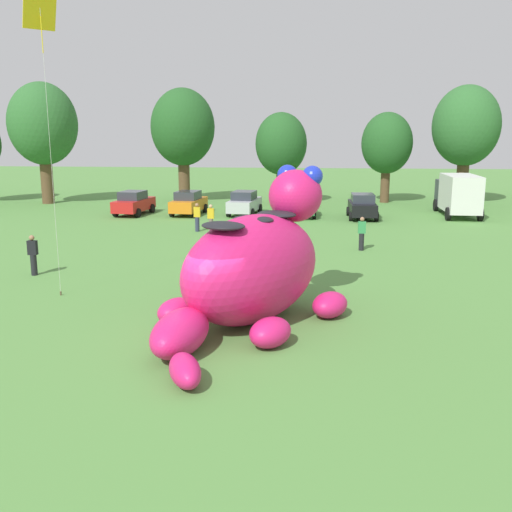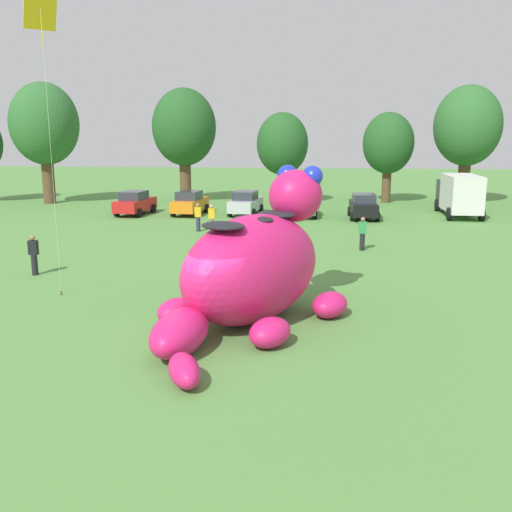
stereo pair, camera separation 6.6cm
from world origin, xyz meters
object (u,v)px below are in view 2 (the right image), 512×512
box_truck (459,194)px  spectator_by_cars (198,217)px  spectator_near_inflatable (212,219)px  spectator_mid_field (362,234)px  giant_inflatable_creature (253,267)px  car_green (302,204)px  spectator_wandering (34,255)px  car_red (135,203)px  tethered_flying_kite (41,12)px  car_black (363,206)px  car_silver (246,203)px  car_orange (190,203)px

box_truck → spectator_by_cars: size_ratio=3.77×
spectator_near_inflatable → spectator_mid_field: 9.50m
spectator_near_inflatable → spectator_by_cars: 1.05m
giant_inflatable_creature → box_truck: bearing=63.8°
car_green → spectator_wandering: size_ratio=2.44×
car_red → box_truck: box_truck is taller
spectator_near_inflatable → tethered_flying_kite: (-3.27, -13.76, 8.99)m
car_black → box_truck: 7.12m
car_silver → spectator_near_inflatable: size_ratio=2.50×
car_red → car_orange: same height
car_black → spectator_mid_field: 11.16m
car_red → spectator_by_cars: 8.91m
car_black → spectator_near_inflatable: (-9.42, -6.81, -0.01)m
spectator_near_inflatable → car_red: bearing=133.8°
box_truck → spectator_by_cars: (-17.16, -8.20, -0.75)m
giant_inflatable_creature → car_black: bearing=76.9°
car_green → spectator_wandering: (-10.87, -18.37, -0.01)m
spectator_by_cars → car_green: bearing=48.7°
car_silver → car_black: same height
car_silver → spectator_mid_field: bearing=-58.8°
spectator_mid_field → spectator_by_cars: bearing=152.8°
spectator_wandering → car_orange: bearing=81.5°
spectator_wandering → tethered_flying_kite: size_ratio=0.16×
car_red → box_truck: (23.11, 1.56, 0.74)m
car_orange → spectator_near_inflatable: 8.08m
car_black → spectator_wandering: car_black is taller
giant_inflatable_creature → spectator_by_cars: 17.25m
car_red → spectator_wandering: 18.08m
spectator_near_inflatable → box_truck: bearing=28.2°
box_truck → spectator_wandering: box_truck is taller
spectator_near_inflatable → spectator_wandering: size_ratio=1.00×
car_silver → spectator_mid_field: (7.37, -12.18, -0.01)m
car_green → spectator_by_cars: bearing=-131.3°
car_green → spectator_near_inflatable: (-5.20, -7.48, -0.01)m
car_orange → spectator_mid_field: size_ratio=2.49×
car_red → car_black: same height
box_truck → spectator_wandering: bearing=-138.2°
car_silver → car_green: size_ratio=1.03×
box_truck → car_green: bearing=-173.6°
car_green → car_orange: bearing=179.6°
car_red → spectator_mid_field: size_ratio=2.50×
car_red → car_green: (12.07, 0.33, 0.00)m
car_green → box_truck: bearing=6.4°
car_black → spectator_wandering: 23.26m
car_orange → spectator_mid_field: (11.40, -11.84, -0.01)m
car_red → spectator_near_inflatable: (6.87, -7.15, -0.01)m
spectator_wandering → spectator_near_inflatable: bearing=62.5°
car_green → spectator_wandering: 21.35m
car_red → spectator_wandering: car_red is taller
car_red → car_black: 16.29m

